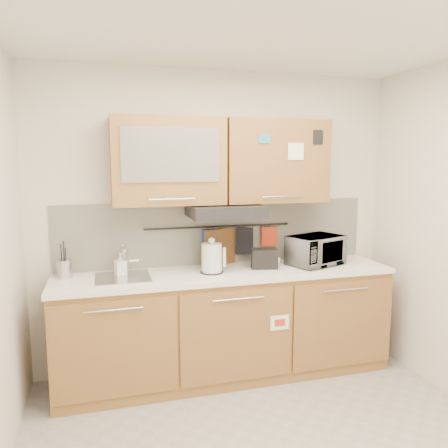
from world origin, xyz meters
TOP-DOWN VIEW (x-y plane):
  - ceiling at (0.00, 0.00)m, footprint 3.20×3.20m
  - wall_back at (0.00, 1.50)m, footprint 3.20×0.00m
  - base_cabinet at (0.00, 1.19)m, footprint 2.80×0.64m
  - countertop at (0.00, 1.19)m, footprint 2.82×0.62m
  - backsplash at (0.00, 1.49)m, footprint 2.80×0.02m
  - upper_cabinets at (-0.00, 1.32)m, footprint 1.82×0.37m
  - range_hood at (0.00, 1.25)m, footprint 0.60×0.46m
  - sink at (-0.85, 1.21)m, footprint 0.42×0.40m
  - utensil_rail at (0.00, 1.45)m, footprint 1.30×0.02m
  - utensil_crock at (-1.29, 1.33)m, footprint 0.13×0.13m
  - kettle at (-0.13, 1.17)m, footprint 0.22×0.22m
  - toaster at (0.34, 1.21)m, footprint 0.24×0.18m
  - microwave at (0.82, 1.20)m, footprint 0.55×0.47m
  - soap_bottle at (-0.86, 1.28)m, footprint 0.10×0.10m
  - cutting_board at (0.01, 1.44)m, footprint 0.30×0.11m
  - oven_mitt at (-0.10, 1.44)m, footprint 0.11×0.07m
  - dark_pouch at (0.23, 1.44)m, footprint 0.16×0.10m
  - pot_holder at (0.47, 1.44)m, footprint 0.14×0.04m

SIDE VIEW (x-z plane):
  - base_cabinet at x=0.00m, z-range -0.03..0.85m
  - countertop at x=0.00m, z-range 0.88..0.92m
  - sink at x=-0.85m, z-range 0.79..1.05m
  - utensil_crock at x=-1.29m, z-range 0.85..1.14m
  - toaster at x=0.34m, z-range 0.92..1.09m
  - soap_bottle at x=-0.86m, z-range 0.92..1.10m
  - kettle at x=-0.13m, z-range 0.89..1.19m
  - microwave at x=0.82m, z-range 0.92..1.18m
  - cutting_board at x=0.01m, z-range 0.86..1.24m
  - dark_pouch at x=0.23m, z-range 1.00..1.24m
  - oven_mitt at x=-0.10m, z-range 1.05..1.24m
  - pot_holder at x=0.47m, z-range 1.06..1.24m
  - backsplash at x=0.00m, z-range 0.92..1.48m
  - utensil_rail at x=0.00m, z-range 1.25..1.27m
  - wall_back at x=0.00m, z-range -0.30..2.90m
  - range_hood at x=0.00m, z-range 1.37..1.47m
  - upper_cabinets at x=0.00m, z-range 1.48..2.18m
  - ceiling at x=0.00m, z-range 2.60..2.60m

